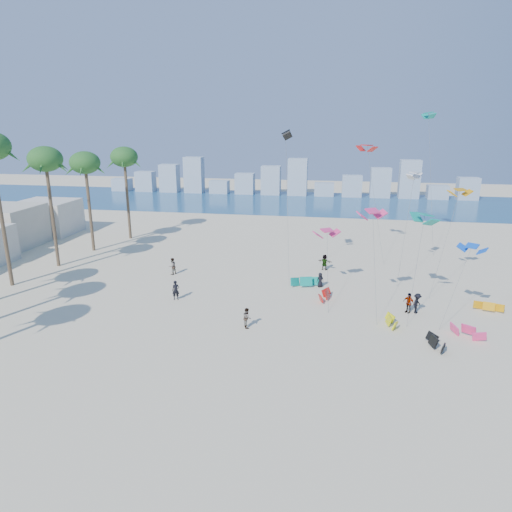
# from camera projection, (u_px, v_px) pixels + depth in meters

# --- Properties ---
(ground) EXTENTS (220.00, 220.00, 0.00)m
(ground) POSITION_uv_depth(u_px,v_px,m) (167.00, 391.00, 29.22)
(ground) COLOR beige
(ground) RESTS_ON ground
(ocean) EXTENTS (220.00, 220.00, 0.00)m
(ocean) POSITION_uv_depth(u_px,v_px,m) (287.00, 202.00, 97.27)
(ocean) COLOR navy
(ocean) RESTS_ON ground
(kitesurfer_near) EXTENTS (0.80, 0.64, 1.90)m
(kitesurfer_near) POSITION_uv_depth(u_px,v_px,m) (176.00, 290.00, 43.92)
(kitesurfer_near) COLOR black
(kitesurfer_near) RESTS_ON ground
(kitesurfer_mid) EXTENTS (0.91, 1.01, 1.70)m
(kitesurfer_mid) POSITION_uv_depth(u_px,v_px,m) (247.00, 318.00, 38.05)
(kitesurfer_mid) COLOR gray
(kitesurfer_mid) RESTS_ON ground
(kitesurfers_far) EXTENTS (36.15, 12.41, 1.90)m
(kitesurfers_far) POSITION_uv_depth(u_px,v_px,m) (331.00, 280.00, 46.86)
(kitesurfers_far) COLOR black
(kitesurfers_far) RESTS_ON ground
(grounded_kites) EXTENTS (19.95, 14.00, 1.03)m
(grounded_kites) POSITION_uv_depth(u_px,v_px,m) (385.00, 308.00, 41.11)
(grounded_kites) COLOR red
(grounded_kites) RESTS_ON ground
(flying_kites) EXTENTS (28.83, 28.52, 18.15)m
(flying_kites) POSITION_uv_depth(u_px,v_px,m) (401.00, 175.00, 45.77)
(flying_kites) COLOR #EC3478
(flying_kites) RESTS_ON ground
(palm_row) EXTENTS (7.53, 44.80, 15.68)m
(palm_row) POSITION_uv_depth(u_px,v_px,m) (10.00, 170.00, 44.55)
(palm_row) COLOR brown
(palm_row) RESTS_ON ground
(distant_skyline) EXTENTS (85.00, 3.00, 8.40)m
(distant_skyline) POSITION_uv_depth(u_px,v_px,m) (286.00, 182.00, 106.04)
(distant_skyline) COLOR #9EADBF
(distant_skyline) RESTS_ON ground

